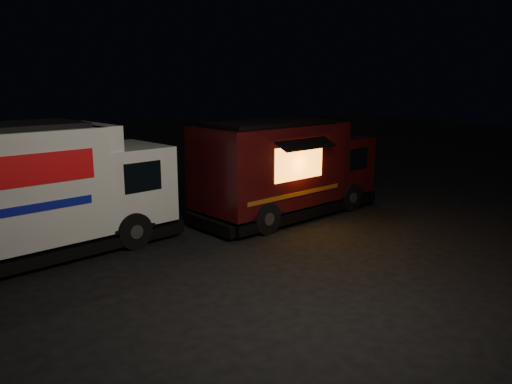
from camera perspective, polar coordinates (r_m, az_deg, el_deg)
name	(u,v)px	position (r m, az deg, el deg)	size (l,w,h in m)	color
ground	(220,265)	(12.16, -4.16, -8.30)	(80.00, 80.00, 0.00)	black
white_truck	(31,192)	(13.39, -24.34, 0.04)	(7.39, 2.52, 3.35)	silver
red_truck	(288,168)	(16.24, 3.65, 2.77)	(6.70, 2.47, 3.12)	#340B09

